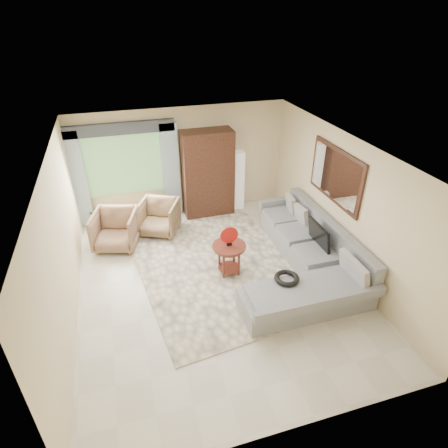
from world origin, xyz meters
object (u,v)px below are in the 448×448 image
object	(u,v)px
potted_plant	(101,215)
floor_lamp	(238,180)
tv_screen	(319,235)
coffee_table	(229,259)
armchair_right	(159,217)
armchair_left	(115,230)
sectional_sofa	(307,260)
armoire	(208,174)

from	to	relation	value
potted_plant	floor_lamp	size ratio (longest dim) A/B	0.37
tv_screen	coffee_table	size ratio (longest dim) A/B	1.15
armchair_right	armchair_left	bearing A→B (deg)	-136.54
armchair_left	armchair_right	xyz separation A→B (m)	(0.97, 0.32, -0.03)
armchair_left	floor_lamp	world-z (taller)	floor_lamp
coffee_table	armchair_left	distance (m)	2.59
tv_screen	floor_lamp	xyz separation A→B (m)	(-0.70, 2.81, 0.03)
sectional_sofa	armchair_left	bearing A→B (deg)	150.48
armoire	floor_lamp	distance (m)	0.86
tv_screen	armchair_left	distance (m)	4.22
potted_plant	armoire	world-z (taller)	armoire
tv_screen	armoire	distance (m)	3.15
armchair_left	armoire	bearing A→B (deg)	38.17
coffee_table	potted_plant	size ratio (longest dim) A/B	1.15
potted_plant	armoire	distance (m)	2.69
tv_screen	floor_lamp	world-z (taller)	floor_lamp
floor_lamp	tv_screen	bearing A→B (deg)	-76.03
potted_plant	armchair_right	bearing A→B (deg)	-28.96
sectional_sofa	potted_plant	size ratio (longest dim) A/B	6.19
armchair_right	armoire	bearing A→B (deg)	49.25
sectional_sofa	armchair_right	size ratio (longest dim) A/B	4.10
sectional_sofa	potted_plant	world-z (taller)	sectional_sofa
sectional_sofa	armchair_left	xyz separation A→B (m)	(-3.51, 1.99, 0.13)
armchair_right	floor_lamp	world-z (taller)	floor_lamp
tv_screen	potted_plant	distance (m)	5.00
coffee_table	potted_plant	xyz separation A→B (m)	(-2.34, 2.61, -0.06)
tv_screen	armchair_right	size ratio (longest dim) A/B	0.88
potted_plant	floor_lamp	world-z (taller)	floor_lamp
tv_screen	armoire	world-z (taller)	armoire
tv_screen	armoire	size ratio (longest dim) A/B	0.35
sectional_sofa	armoire	bearing A→B (deg)	113.06
tv_screen	sectional_sofa	bearing A→B (deg)	-151.90
armchair_right	potted_plant	xyz separation A→B (m)	(-1.26, 0.70, -0.10)
armoire	armchair_right	bearing A→B (deg)	-155.87
potted_plant	floor_lamp	bearing A→B (deg)	-0.87
coffee_table	armchair_right	xyz separation A→B (m)	(-1.08, 1.91, 0.05)
floor_lamp	armchair_left	bearing A→B (deg)	-162.54
coffee_table	floor_lamp	xyz separation A→B (m)	(1.04, 2.56, 0.41)
sectional_sofa	armoire	distance (m)	3.24
sectional_sofa	potted_plant	bearing A→B (deg)	141.70
armchair_right	floor_lamp	xyz separation A→B (m)	(2.11, 0.65, 0.37)
tv_screen	floor_lamp	bearing A→B (deg)	103.97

